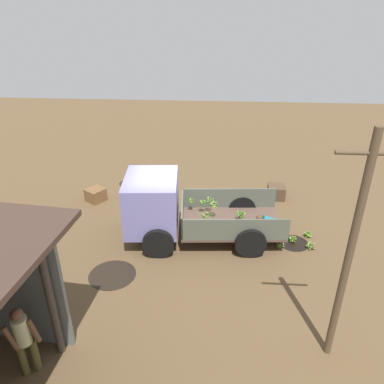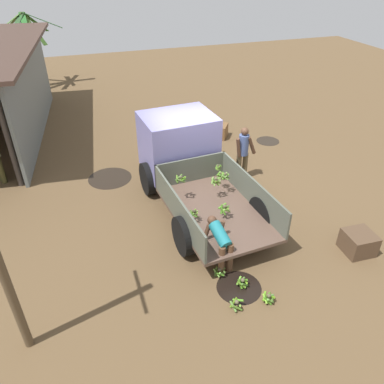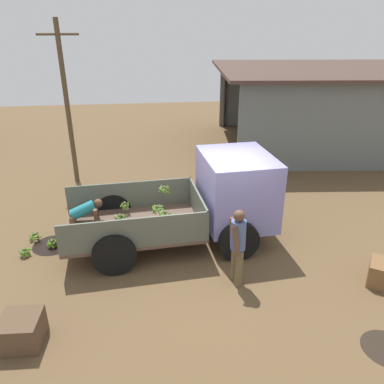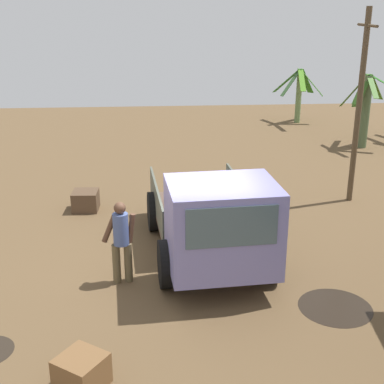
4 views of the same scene
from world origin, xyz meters
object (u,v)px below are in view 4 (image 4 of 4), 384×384
at_px(cargo_truck, 217,225).
at_px(person_worker_loading, 210,190).
at_px(wooden_crate_1, 82,372).
at_px(person_foreground_visitor, 121,238).
at_px(wooden_crate_0, 86,201).
at_px(banana_bunch_on_ground_0, 210,194).
at_px(banana_bunch_on_ground_2, 199,201).
at_px(banana_bunch_on_ground_1, 185,194).
at_px(banana_bunch_on_ground_3, 213,206).
at_px(utility_pole, 359,105).

height_order(cargo_truck, person_worker_loading, cargo_truck).
bearing_deg(wooden_crate_1, person_foreground_visitor, 171.67).
height_order(person_worker_loading, wooden_crate_0, person_worker_loading).
bearing_deg(cargo_truck, person_worker_loading, 171.88).
bearing_deg(wooden_crate_1, banana_bunch_on_ground_0, 160.76).
distance_m(person_foreground_visitor, banana_bunch_on_ground_2, 4.47).
bearing_deg(person_foreground_visitor, wooden_crate_0, 8.42).
height_order(cargo_truck, banana_bunch_on_ground_1, cargo_truck).
bearing_deg(wooden_crate_0, banana_bunch_on_ground_3, 85.08).
distance_m(banana_bunch_on_ground_1, banana_bunch_on_ground_2, 0.62).
height_order(banana_bunch_on_ground_3, wooden_crate_0, wooden_crate_0).
bearing_deg(banana_bunch_on_ground_2, person_worker_loading, 15.79).
height_order(utility_pole, wooden_crate_1, utility_pole).
height_order(person_worker_loading, banana_bunch_on_ground_0, person_worker_loading).
height_order(person_worker_loading, banana_bunch_on_ground_3, person_worker_loading).
relative_size(cargo_truck, wooden_crate_0, 7.72).
bearing_deg(banana_bunch_on_ground_2, wooden_crate_0, -87.13).
bearing_deg(cargo_truck, utility_pole, 129.56).
bearing_deg(cargo_truck, banana_bunch_on_ground_2, 175.64).
xyz_separation_m(cargo_truck, utility_pole, (-3.99, 4.14, 1.51)).
distance_m(person_worker_loading, banana_bunch_on_ground_2, 0.95).
distance_m(cargo_truck, banana_bunch_on_ground_0, 4.55).
relative_size(utility_pole, banana_bunch_on_ground_0, 17.21).
distance_m(person_worker_loading, wooden_crate_1, 6.72).
xyz_separation_m(person_worker_loading, banana_bunch_on_ground_1, (-1.28, -0.53, -0.56)).
height_order(utility_pole, banana_bunch_on_ground_2, utility_pole).
bearing_deg(person_foreground_visitor, utility_pole, -63.77).
bearing_deg(banana_bunch_on_ground_1, cargo_truck, 4.08).
height_order(person_worker_loading, banana_bunch_on_ground_1, person_worker_loading).
bearing_deg(person_foreground_visitor, cargo_truck, -96.05).
xyz_separation_m(cargo_truck, banana_bunch_on_ground_3, (-3.51, 0.33, -0.99)).
relative_size(banana_bunch_on_ground_3, wooden_crate_0, 0.43).
xyz_separation_m(person_foreground_visitor, wooden_crate_0, (-3.85, -1.14, -0.66)).
distance_m(utility_pole, person_worker_loading, 4.46).
distance_m(person_foreground_visitor, banana_bunch_on_ground_1, 4.85).
distance_m(banana_bunch_on_ground_2, wooden_crate_0, 2.96).
bearing_deg(cargo_truck, wooden_crate_1, -41.07).
height_order(banana_bunch_on_ground_1, banana_bunch_on_ground_2, banana_bunch_on_ground_2).
xyz_separation_m(person_foreground_visitor, banana_bunch_on_ground_2, (-4.00, 1.82, -0.80)).
bearing_deg(person_worker_loading, wooden_crate_0, -108.99).
height_order(person_worker_loading, banana_bunch_on_ground_2, person_worker_loading).
height_order(cargo_truck, wooden_crate_1, cargo_truck).
height_order(cargo_truck, person_foreground_visitor, cargo_truck).
bearing_deg(utility_pole, person_foreground_visitor, -55.78).
bearing_deg(person_worker_loading, cargo_truck, -11.99).
distance_m(utility_pole, banana_bunch_on_ground_3, 4.58).
bearing_deg(person_worker_loading, banana_bunch_on_ground_2, -172.51).
relative_size(person_worker_loading, wooden_crate_1, 1.75).
height_order(banana_bunch_on_ground_0, banana_bunch_on_ground_2, banana_bunch_on_ground_0).
xyz_separation_m(banana_bunch_on_ground_2, wooden_crate_1, (6.98, -2.25, 0.13)).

